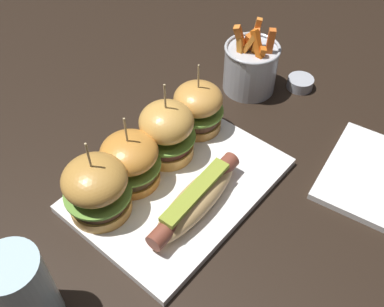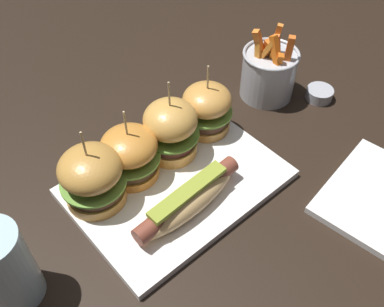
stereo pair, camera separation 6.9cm
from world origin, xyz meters
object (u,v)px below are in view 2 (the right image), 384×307
Objects in this scene: slider_far_left at (92,177)px; fries_bucket at (269,72)px; slider_center_left at (130,154)px; water_glass at (4,268)px; hot_dog at (188,199)px; slider_far_right at (207,108)px; slider_center_right at (171,129)px; platter_main at (177,183)px; sauce_ramekin at (319,94)px.

fries_bucket is at bearing 1.19° from slider_far_left.
slider_center_left is at bearing 3.90° from slider_far_left.
slider_center_left is 0.24m from water_glass.
fries_bucket is at bearing 20.94° from hot_dog.
fries_bucket is (0.17, 0.00, -0.01)m from slider_far_right.
slider_center_right is 1.10× the size of slider_far_right.
slider_center_right reaches higher than fries_bucket.
platter_main is at bearing -122.79° from slider_center_right.
slider_far_right is at bearing 8.51° from water_glass.
water_glass reaches higher than sauce_ramekin.
hot_dog is 0.13m from slider_center_right.
fries_bucket is at bearing 1.26° from slider_far_right.
slider_far_left is 0.40m from fries_bucket.
slider_center_left reaches higher than sauce_ramekin.
water_glass is (-0.64, 0.02, 0.05)m from sauce_ramekin.
hot_dog is 1.50× the size of slider_center_left.
hot_dog is 0.15m from slider_far_left.
platter_main is 0.29m from water_glass.
hot_dog is 1.40× the size of slider_far_left.
fries_bucket is at bearing 0.59° from slider_center_left.
slider_far_left is at bearing -178.81° from fries_bucket.
hot_dog is at bearing -112.63° from platter_main.
platter_main is at bearing 67.37° from hot_dog.
hot_dog is (-0.02, -0.05, 0.03)m from platter_main.
platter_main is 2.25× the size of slider_center_right.
sauce_ramekin is (0.07, -0.08, -0.04)m from fries_bucket.
platter_main is 0.14m from slider_far_left.
slider_far_left is at bearing 154.35° from platter_main.
hot_dog is at bearing -174.14° from sauce_ramekin.
slider_center_left is 0.08m from slider_center_right.
slider_far_left is 0.95× the size of fries_bucket.
slider_far_left reaches higher than platter_main.
water_glass is (-0.24, -0.06, 0.01)m from slider_center_left.
fries_bucket is at bearing 130.64° from sauce_ramekin.
hot_dog is 1.49× the size of slider_far_right.
sauce_ramekin is at bearing 5.86° from hot_dog.
slider_far_left is 1.07× the size of water_glass.
slider_center_right is at bearing -3.00° from slider_center_left.
sauce_ramekin is at bearing -49.36° from fries_bucket.
slider_far_left reaches higher than slider_center_left.
platter_main is 6.31× the size of sauce_ramekin.
hot_dog is 0.33m from fries_bucket.
hot_dog is 0.12m from slider_center_left.
slider_far_left is at bearing 18.62° from water_glass.
hot_dog is 1.36× the size of slider_center_right.
sauce_ramekin is 0.39× the size of water_glass.
slider_far_right is at bearing 38.69° from hot_dog.
slider_center_left is at bearing 125.83° from platter_main.
fries_bucket is (0.40, 0.01, -0.01)m from slider_far_left.
slider_center_right is at bearing -178.26° from fries_bucket.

